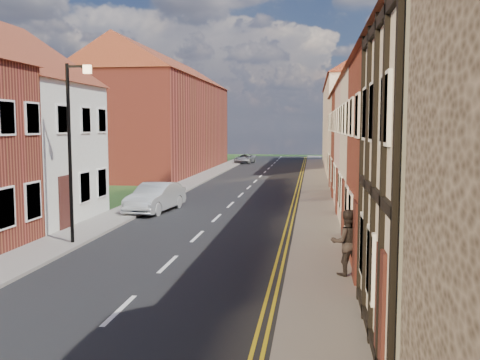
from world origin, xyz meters
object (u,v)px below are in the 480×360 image
object	(u,v)px
car_distant	(245,159)
pedestrian_right	(347,242)
car_mid	(155,197)
lamppost	(72,142)

from	to	relation	value
car_distant	pedestrian_right	size ratio (longest dim) A/B	2.16
car_mid	lamppost	bearing A→B (deg)	-86.53
lamppost	car_distant	xyz separation A→B (m)	(0.61, 41.02, -3.01)
car_distant	pedestrian_right	bearing A→B (deg)	-72.81
car_mid	pedestrian_right	world-z (taller)	pedestrian_right
lamppost	car_mid	xyz separation A→B (m)	(0.61, 7.40, -2.85)
lamppost	pedestrian_right	bearing A→B (deg)	-17.65
car_mid	car_distant	size ratio (longest dim) A/B	1.10
lamppost	car_mid	bearing A→B (deg)	85.27
lamppost	car_mid	size ratio (longest dim) A/B	1.43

